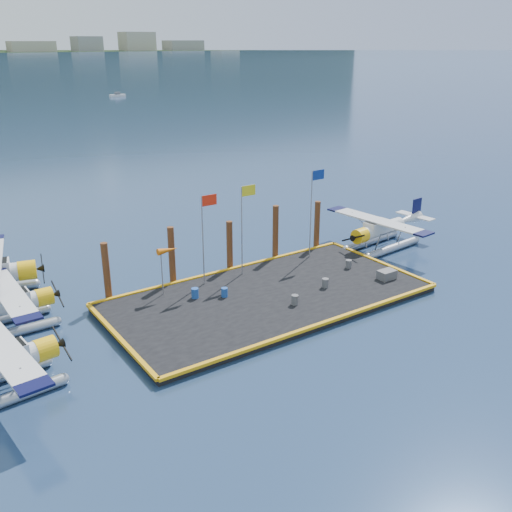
% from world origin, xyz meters
% --- Properties ---
extents(ground, '(4000.00, 4000.00, 0.00)m').
position_xyz_m(ground, '(0.00, 0.00, 0.00)').
color(ground, navy).
rests_on(ground, ground).
extents(dock, '(20.00, 10.00, 0.40)m').
position_xyz_m(dock, '(0.00, 0.00, 0.20)').
color(dock, black).
rests_on(dock, ground).
extents(dock_bumpers, '(20.25, 10.25, 0.18)m').
position_xyz_m(dock_bumpers, '(0.00, 0.00, 0.49)').
color(dock_bumpers, orange).
rests_on(dock_bumpers, dock).
extents(seaplane_b, '(7.95, 8.75, 3.13)m').
position_xyz_m(seaplane_b, '(-14.64, 5.11, 1.36)').
color(seaplane_b, '#989DA6').
rests_on(seaplane_b, ground).
extents(seaplane_d, '(8.55, 9.43, 3.34)m').
position_xyz_m(seaplane_d, '(12.82, 2.85, 1.45)').
color(seaplane_d, '#989DA6').
rests_on(seaplane_d, ground).
extents(drum_0, '(0.46, 0.46, 0.65)m').
position_xyz_m(drum_0, '(-4.07, 2.19, 0.72)').
color(drum_0, '#1B4598').
rests_on(drum_0, dock).
extents(drum_1, '(0.43, 0.43, 0.61)m').
position_xyz_m(drum_1, '(3.76, -1.17, 0.70)').
color(drum_1, '#4F4E53').
rests_on(drum_1, dock).
extents(drum_3, '(0.43, 0.43, 0.61)m').
position_xyz_m(drum_3, '(0.52, -2.09, 0.71)').
color(drum_3, '#4F4E53').
rests_on(drum_3, dock).
extents(drum_4, '(0.42, 0.42, 0.59)m').
position_xyz_m(drum_4, '(7.39, 0.50, 0.69)').
color(drum_4, '#4F4E53').
rests_on(drum_4, dock).
extents(drum_5, '(0.41, 0.41, 0.58)m').
position_xyz_m(drum_5, '(-2.44, 1.31, 0.69)').
color(drum_5, '#1B4598').
rests_on(drum_5, dock).
extents(crate, '(1.20, 0.80, 0.60)m').
position_xyz_m(crate, '(8.16, -2.42, 0.70)').
color(crate, '#4F4E53').
rests_on(crate, dock).
extents(flagpole_red, '(1.14, 0.08, 6.00)m').
position_xyz_m(flagpole_red, '(-2.29, 3.80, 4.40)').
color(flagpole_red, gray).
rests_on(flagpole_red, dock).
extents(flagpole_yellow, '(1.14, 0.08, 6.20)m').
position_xyz_m(flagpole_yellow, '(0.70, 3.80, 4.51)').
color(flagpole_yellow, gray).
rests_on(flagpole_yellow, dock).
extents(flagpole_blue, '(1.14, 0.08, 6.50)m').
position_xyz_m(flagpole_blue, '(6.70, 3.80, 4.69)').
color(flagpole_blue, gray).
rests_on(flagpole_blue, dock).
extents(windsock, '(1.40, 0.44, 3.12)m').
position_xyz_m(windsock, '(-5.03, 3.80, 3.23)').
color(windsock, gray).
rests_on(windsock, dock).
extents(piling_0, '(0.44, 0.44, 4.00)m').
position_xyz_m(piling_0, '(-8.50, 5.40, 2.00)').
color(piling_0, '#4A2D15').
rests_on(piling_0, ground).
extents(piling_1, '(0.44, 0.44, 4.20)m').
position_xyz_m(piling_1, '(-4.00, 5.40, 2.10)').
color(piling_1, '#4A2D15').
rests_on(piling_1, ground).
extents(piling_2, '(0.44, 0.44, 3.80)m').
position_xyz_m(piling_2, '(0.50, 5.40, 1.90)').
color(piling_2, '#4A2D15').
rests_on(piling_2, ground).
extents(piling_3, '(0.44, 0.44, 4.30)m').
position_xyz_m(piling_3, '(4.50, 5.40, 2.15)').
color(piling_3, '#4A2D15').
rests_on(piling_3, ground).
extents(piling_4, '(0.44, 0.44, 4.00)m').
position_xyz_m(piling_4, '(8.50, 5.40, 2.00)').
color(piling_4, '#4A2D15').
rests_on(piling_4, ground).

